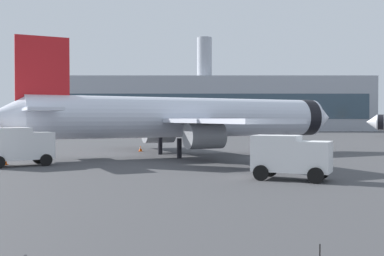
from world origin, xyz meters
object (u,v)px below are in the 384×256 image
(cargo_van, at_px, (292,155))
(safety_cone_near, at_px, (142,149))
(airplane_at_gate, at_px, (188,118))
(safety_cone_mid, at_px, (7,160))
(service_truck, at_px, (21,145))

(cargo_van, relative_size, safety_cone_near, 7.76)
(airplane_at_gate, height_order, safety_cone_near, airplane_at_gate)
(safety_cone_mid, bearing_deg, service_truck, -30.08)
(airplane_at_gate, height_order, safety_cone_mid, airplane_at_gate)
(safety_cone_near, bearing_deg, safety_cone_mid, -120.93)
(service_truck, bearing_deg, safety_cone_mid, 149.92)
(airplane_at_gate, bearing_deg, service_truck, -142.14)
(airplane_at_gate, bearing_deg, cargo_van, -70.45)
(airplane_at_gate, relative_size, safety_cone_near, 54.20)
(cargo_van, distance_m, safety_cone_near, 26.10)
(service_truck, xyz_separation_m, cargo_van, (18.83, -7.95, -0.16))
(airplane_at_gate, xyz_separation_m, safety_cone_near, (-5.07, 5.77, -3.35))
(service_truck, relative_size, safety_cone_mid, 6.45)
(safety_cone_mid, bearing_deg, safety_cone_near, 59.07)
(service_truck, distance_m, safety_cone_near, 17.28)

